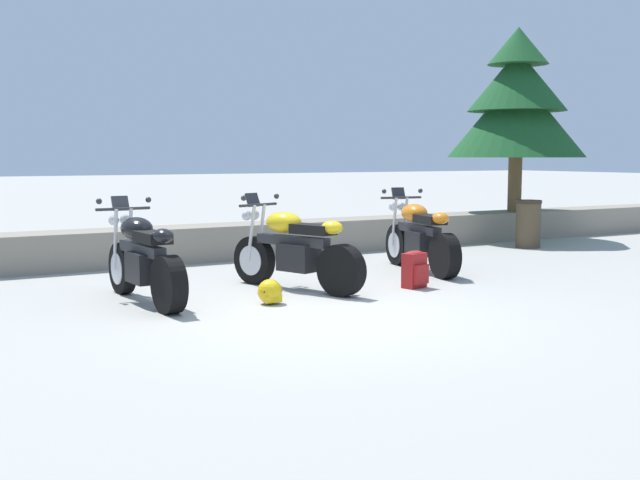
# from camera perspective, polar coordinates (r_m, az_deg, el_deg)

# --- Properties ---
(ground_plane) EXTENTS (120.00, 120.00, 0.00)m
(ground_plane) POSITION_cam_1_polar(r_m,az_deg,el_deg) (8.19, 0.53, -5.53)
(ground_plane) COLOR #A3A099
(stone_wall) EXTENTS (36.00, 0.80, 0.55)m
(stone_wall) POSITION_cam_1_polar(r_m,az_deg,el_deg) (12.49, -10.58, -0.32)
(stone_wall) COLOR gray
(stone_wall) RESTS_ON ground
(motorcycle_black_near_left) EXTENTS (0.67, 2.07, 1.18)m
(motorcycle_black_near_left) POSITION_cam_1_polar(r_m,az_deg,el_deg) (9.08, -12.71, -1.43)
(motorcycle_black_near_left) COLOR black
(motorcycle_black_near_left) RESTS_ON ground
(motorcycle_yellow_centre) EXTENTS (0.99, 1.99, 1.18)m
(motorcycle_yellow_centre) POSITION_cam_1_polar(r_m,az_deg,el_deg) (9.73, -1.88, -0.78)
(motorcycle_yellow_centre) COLOR black
(motorcycle_yellow_centre) RESTS_ON ground
(motorcycle_orange_far_right) EXTENTS (0.69, 2.06, 1.18)m
(motorcycle_orange_far_right) POSITION_cam_1_polar(r_m,az_deg,el_deg) (11.36, 7.24, 0.17)
(motorcycle_orange_far_right) COLOR black
(motorcycle_orange_far_right) RESTS_ON ground
(rider_backpack) EXTENTS (0.34, 0.31, 0.47)m
(rider_backpack) POSITION_cam_1_polar(r_m,az_deg,el_deg) (9.95, 6.89, -2.07)
(rider_backpack) COLOR #A31E1E
(rider_backpack) RESTS_ON ground
(rider_helmet) EXTENTS (0.28, 0.28, 0.28)m
(rider_helmet) POSITION_cam_1_polar(r_m,az_deg,el_deg) (8.84, -3.63, -3.78)
(rider_helmet) COLOR yellow
(rider_helmet) RESTS_ON ground
(pine_tree_mid_left) EXTENTS (2.67, 2.67, 3.59)m
(pine_tree_mid_left) POSITION_cam_1_polar(r_m,az_deg,el_deg) (16.02, 14.09, 9.62)
(pine_tree_mid_left) COLOR brown
(pine_tree_mid_left) RESTS_ON stone_wall
(trash_bin) EXTENTS (0.46, 0.46, 0.86)m
(trash_bin) POSITION_cam_1_polar(r_m,az_deg,el_deg) (14.67, 14.87, 1.15)
(trash_bin) COLOR brown
(trash_bin) RESTS_ON ground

